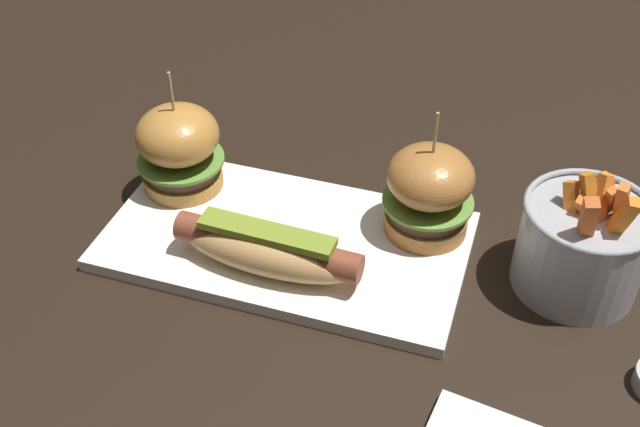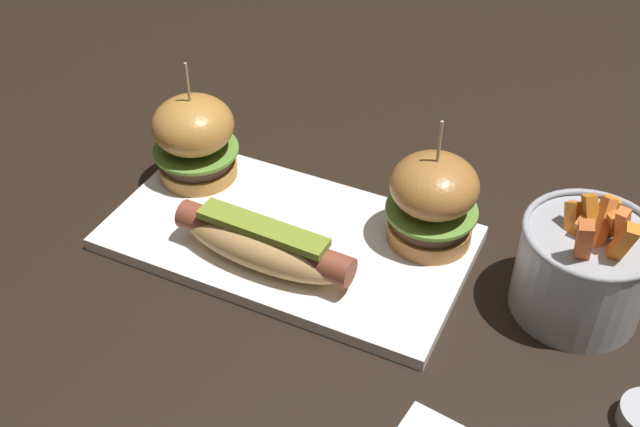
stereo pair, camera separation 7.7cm
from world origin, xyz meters
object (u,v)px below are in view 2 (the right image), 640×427
object	(u,v)px
platter_main	(288,238)
fries_bucket	(583,268)
slider_right	(433,200)
hot_dog	(268,246)
slider_left	(195,138)

from	to	relation	value
platter_main	fries_bucket	size ratio (longest dim) A/B	2.66
slider_right	fries_bucket	xyz separation A→B (m)	(0.15, -0.02, -0.01)
platter_main	hot_dog	xyz separation A→B (m)	(0.00, -0.05, 0.03)
hot_dog	slider_right	size ratio (longest dim) A/B	1.34
slider_right	fries_bucket	distance (m)	0.16
platter_main	slider_right	distance (m)	0.16
platter_main	fries_bucket	bearing A→B (deg)	7.34
fries_bucket	slider_right	bearing A→B (deg)	172.69
slider_left	fries_bucket	bearing A→B (deg)	-1.40
platter_main	hot_dog	distance (m)	0.06
slider_right	hot_dog	bearing A→B (deg)	-140.44
platter_main	slider_right	world-z (taller)	slider_right
platter_main	slider_right	size ratio (longest dim) A/B	2.61
slider_right	platter_main	bearing A→B (deg)	-157.05
platter_main	slider_left	xyz separation A→B (m)	(-0.14, 0.05, 0.06)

